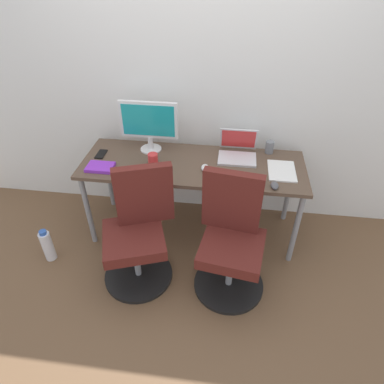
{
  "coord_description": "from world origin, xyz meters",
  "views": [
    {
      "loc": [
        0.3,
        -2.32,
        2.2
      ],
      "look_at": [
        0.0,
        -0.05,
        0.47
      ],
      "focal_mm": 31.79,
      "sensor_mm": 36.0,
      "label": 1
    }
  ],
  "objects_px": {
    "water_bottle_on_floor": "(47,246)",
    "desktop_monitor": "(149,123)",
    "office_chair_right": "(231,241)",
    "open_laptop": "(238,151)",
    "coffee_mug": "(153,159)",
    "office_chair_left": "(138,233)"
  },
  "relations": [
    {
      "from": "office_chair_right",
      "to": "desktop_monitor",
      "type": "distance_m",
      "value": 1.17
    },
    {
      "from": "office_chair_left",
      "to": "water_bottle_on_floor",
      "type": "xyz_separation_m",
      "value": [
        -0.81,
        0.03,
        -0.28
      ]
    },
    {
      "from": "office_chair_left",
      "to": "open_laptop",
      "type": "xyz_separation_m",
      "value": [
        0.69,
        0.71,
        0.35
      ]
    },
    {
      "from": "office_chair_right",
      "to": "water_bottle_on_floor",
      "type": "relative_size",
      "value": 3.03
    },
    {
      "from": "open_laptop",
      "to": "office_chair_right",
      "type": "bearing_deg",
      "value": -90.23
    },
    {
      "from": "open_laptop",
      "to": "coffee_mug",
      "type": "xyz_separation_m",
      "value": [
        -0.67,
        -0.21,
        -0.01
      ]
    },
    {
      "from": "desktop_monitor",
      "to": "coffee_mug",
      "type": "distance_m",
      "value": 0.31
    },
    {
      "from": "water_bottle_on_floor",
      "to": "coffee_mug",
      "type": "xyz_separation_m",
      "value": [
        0.83,
        0.46,
        0.62
      ]
    },
    {
      "from": "desktop_monitor",
      "to": "coffee_mug",
      "type": "height_order",
      "value": "desktop_monitor"
    },
    {
      "from": "office_chair_right",
      "to": "coffee_mug",
      "type": "height_order",
      "value": "office_chair_right"
    },
    {
      "from": "desktop_monitor",
      "to": "coffee_mug",
      "type": "xyz_separation_m",
      "value": [
        0.07,
        -0.22,
        -0.2
      ]
    },
    {
      "from": "office_chair_right",
      "to": "coffee_mug",
      "type": "distance_m",
      "value": 0.9
    },
    {
      "from": "office_chair_left",
      "to": "coffee_mug",
      "type": "height_order",
      "value": "office_chair_left"
    },
    {
      "from": "office_chair_right",
      "to": "open_laptop",
      "type": "height_order",
      "value": "open_laptop"
    },
    {
      "from": "office_chair_left",
      "to": "desktop_monitor",
      "type": "relative_size",
      "value": 1.96
    },
    {
      "from": "office_chair_left",
      "to": "coffee_mug",
      "type": "distance_m",
      "value": 0.6
    },
    {
      "from": "water_bottle_on_floor",
      "to": "desktop_monitor",
      "type": "relative_size",
      "value": 0.65
    },
    {
      "from": "office_chair_right",
      "to": "desktop_monitor",
      "type": "xyz_separation_m",
      "value": [
        -0.74,
        0.72,
        0.55
      ]
    },
    {
      "from": "coffee_mug",
      "to": "water_bottle_on_floor",
      "type": "bearing_deg",
      "value": -150.98
    },
    {
      "from": "office_chair_right",
      "to": "open_laptop",
      "type": "distance_m",
      "value": 0.79
    },
    {
      "from": "office_chair_left",
      "to": "open_laptop",
      "type": "bearing_deg",
      "value": 45.47
    },
    {
      "from": "office_chair_left",
      "to": "coffee_mug",
      "type": "xyz_separation_m",
      "value": [
        0.02,
        0.49,
        0.35
      ]
    }
  ]
}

